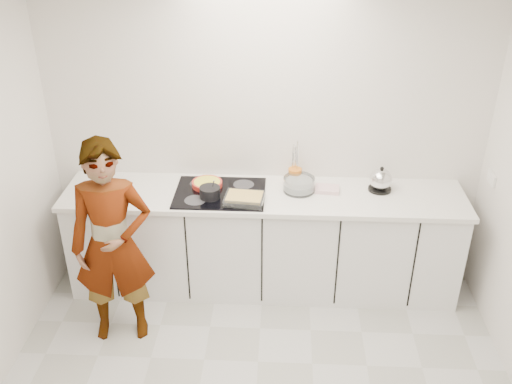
{
  "coord_description": "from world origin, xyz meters",
  "views": [
    {
      "loc": [
        0.14,
        -2.72,
        3.13
      ],
      "look_at": [
        -0.05,
        1.05,
        1.05
      ],
      "focal_mm": 40.0,
      "sensor_mm": 36.0,
      "label": 1
    }
  ],
  "objects_px": {
    "mixing_bowl": "(299,185)",
    "baking_dish": "(244,198)",
    "saucepan": "(210,192)",
    "kettle": "(381,180)",
    "hob": "(220,193)",
    "cook": "(113,244)",
    "tart_dish": "(207,183)",
    "utensil_crock": "(295,176)"
  },
  "relations": [
    {
      "from": "baking_dish",
      "to": "kettle",
      "type": "bearing_deg",
      "value": 14.14
    },
    {
      "from": "baking_dish",
      "to": "mixing_bowl",
      "type": "xyz_separation_m",
      "value": [
        0.43,
        0.23,
        0.01
      ]
    },
    {
      "from": "saucepan",
      "to": "kettle",
      "type": "xyz_separation_m",
      "value": [
        1.36,
        0.21,
        0.03
      ]
    },
    {
      "from": "hob",
      "to": "kettle",
      "type": "distance_m",
      "value": 1.3
    },
    {
      "from": "tart_dish",
      "to": "kettle",
      "type": "relative_size",
      "value": 1.35
    },
    {
      "from": "saucepan",
      "to": "tart_dish",
      "type": "bearing_deg",
      "value": 103.95
    },
    {
      "from": "utensil_crock",
      "to": "kettle",
      "type": "bearing_deg",
      "value": -6.25
    },
    {
      "from": "mixing_bowl",
      "to": "utensil_crock",
      "type": "height_order",
      "value": "utensil_crock"
    },
    {
      "from": "mixing_bowl",
      "to": "baking_dish",
      "type": "bearing_deg",
      "value": -151.93
    },
    {
      "from": "kettle",
      "to": "utensil_crock",
      "type": "distance_m",
      "value": 0.69
    },
    {
      "from": "utensil_crock",
      "to": "baking_dish",
      "type": "bearing_deg",
      "value": -138.49
    },
    {
      "from": "hob",
      "to": "kettle",
      "type": "relative_size",
      "value": 3.4
    },
    {
      "from": "utensil_crock",
      "to": "cook",
      "type": "xyz_separation_m",
      "value": [
        -1.32,
        -0.82,
        -0.17
      ]
    },
    {
      "from": "cook",
      "to": "utensil_crock",
      "type": "bearing_deg",
      "value": 22.53
    },
    {
      "from": "tart_dish",
      "to": "utensil_crock",
      "type": "height_order",
      "value": "utensil_crock"
    },
    {
      "from": "saucepan",
      "to": "cook",
      "type": "distance_m",
      "value": 0.85
    },
    {
      "from": "kettle",
      "to": "utensil_crock",
      "type": "bearing_deg",
      "value": 173.75
    },
    {
      "from": "baking_dish",
      "to": "mixing_bowl",
      "type": "bearing_deg",
      "value": 28.07
    },
    {
      "from": "cook",
      "to": "kettle",
      "type": "bearing_deg",
      "value": 10.99
    },
    {
      "from": "tart_dish",
      "to": "mixing_bowl",
      "type": "height_order",
      "value": "mixing_bowl"
    },
    {
      "from": "kettle",
      "to": "cook",
      "type": "bearing_deg",
      "value": -159.65
    },
    {
      "from": "baking_dish",
      "to": "cook",
      "type": "height_order",
      "value": "cook"
    },
    {
      "from": "tart_dish",
      "to": "baking_dish",
      "type": "relative_size",
      "value": 0.89
    },
    {
      "from": "hob",
      "to": "cook",
      "type": "relative_size",
      "value": 0.44
    },
    {
      "from": "tart_dish",
      "to": "mixing_bowl",
      "type": "xyz_separation_m",
      "value": [
        0.75,
        -0.02,
        0.02
      ]
    },
    {
      "from": "saucepan",
      "to": "kettle",
      "type": "distance_m",
      "value": 1.38
    },
    {
      "from": "saucepan",
      "to": "utensil_crock",
      "type": "xyz_separation_m",
      "value": [
        0.67,
        0.29,
        0.01
      ]
    },
    {
      "from": "saucepan",
      "to": "mixing_bowl",
      "type": "bearing_deg",
      "value": 13.46
    },
    {
      "from": "tart_dish",
      "to": "mixing_bowl",
      "type": "bearing_deg",
      "value": -1.66
    },
    {
      "from": "kettle",
      "to": "cook",
      "type": "xyz_separation_m",
      "value": [
        -2.01,
        -0.74,
        -0.19
      ]
    },
    {
      "from": "hob",
      "to": "saucepan",
      "type": "xyz_separation_m",
      "value": [
        -0.07,
        -0.09,
        0.05
      ]
    },
    {
      "from": "mixing_bowl",
      "to": "utensil_crock",
      "type": "bearing_deg",
      "value": 104.93
    },
    {
      "from": "hob",
      "to": "baking_dish",
      "type": "height_order",
      "value": "baking_dish"
    },
    {
      "from": "hob",
      "to": "kettle",
      "type": "xyz_separation_m",
      "value": [
        1.29,
        0.13,
        0.08
      ]
    },
    {
      "from": "hob",
      "to": "utensil_crock",
      "type": "xyz_separation_m",
      "value": [
        0.6,
        0.2,
        0.06
      ]
    },
    {
      "from": "tart_dish",
      "to": "cook",
      "type": "distance_m",
      "value": 0.95
    },
    {
      "from": "mixing_bowl",
      "to": "kettle",
      "type": "distance_m",
      "value": 0.66
    },
    {
      "from": "tart_dish",
      "to": "baking_dish",
      "type": "xyz_separation_m",
      "value": [
        0.32,
        -0.25,
        0.01
      ]
    },
    {
      "from": "hob",
      "to": "mixing_bowl",
      "type": "relative_size",
      "value": 2.66
    },
    {
      "from": "hob",
      "to": "utensil_crock",
      "type": "bearing_deg",
      "value": 18.52
    },
    {
      "from": "baking_dish",
      "to": "utensil_crock",
      "type": "bearing_deg",
      "value": 41.51
    },
    {
      "from": "cook",
      "to": "baking_dish",
      "type": "bearing_deg",
      "value": 17.67
    }
  ]
}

